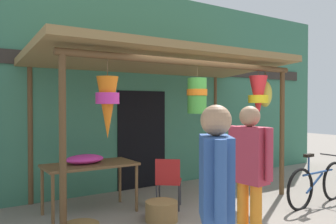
{
  "coord_description": "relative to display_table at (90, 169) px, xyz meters",
  "views": [
    {
      "loc": [
        -3.45,
        -4.06,
        1.72
      ],
      "look_at": [
        0.03,
        1.27,
        1.58
      ],
      "focal_mm": 36.73,
      "sensor_mm": 36.0,
      "label": 1
    }
  ],
  "objects": [
    {
      "name": "folding_chair",
      "position": [
        1.15,
        -0.5,
        -0.21
      ],
      "size": [
        0.56,
        0.56,
        0.84
      ],
      "color": "#AD1E1E",
      "rests_on": "ground_plane"
    },
    {
      "name": "ground_plane",
      "position": [
        1.53,
        -1.14,
        -0.71
      ],
      "size": [
        30.0,
        30.0,
        0.0
      ],
      "primitive_type": "plane",
      "color": "gray"
    },
    {
      "name": "shopper_by_bananas",
      "position": [
        -0.22,
        -3.25,
        0.31
      ],
      "size": [
        0.4,
        0.51,
        1.72
      ],
      "color": "orange",
      "rests_on": "ground_plane"
    },
    {
      "name": "display_table",
      "position": [
        0.0,
        0.0,
        0.0
      ],
      "size": [
        1.42,
        0.73,
        0.79
      ],
      "color": "brown",
      "rests_on": "ground_plane"
    },
    {
      "name": "wicker_basket_spare",
      "position": [
        0.75,
        -0.93,
        -0.56
      ],
      "size": [
        0.48,
        0.48,
        0.29
      ],
      "primitive_type": "cylinder",
      "color": "olive",
      "rests_on": "ground_plane"
    },
    {
      "name": "flower_heap_on_table",
      "position": [
        -0.06,
        0.03,
        0.15
      ],
      "size": [
        0.6,
        0.42,
        0.14
      ],
      "color": "#D13399",
      "rests_on": "display_table"
    },
    {
      "name": "parked_bicycle",
      "position": [
        3.47,
        -1.67,
        -0.36
      ],
      "size": [
        1.75,
        0.44,
        0.92
      ],
      "color": "black",
      "rests_on": "ground_plane"
    },
    {
      "name": "shop_facade",
      "position": [
        1.53,
        1.16,
        1.32
      ],
      "size": [
        11.05,
        0.29,
        4.06
      ],
      "color": "#387056",
      "rests_on": "ground_plane"
    },
    {
      "name": "market_stall_canopy",
      "position": [
        1.44,
        -0.08,
        1.62
      ],
      "size": [
        4.67,
        2.45,
        2.65
      ],
      "color": "brown",
      "rests_on": "ground_plane"
    },
    {
      "name": "customer_foreground",
      "position": [
        0.95,
        -2.48,
        0.3
      ],
      "size": [
        0.26,
        0.59,
        1.71
      ],
      "color": "orange",
      "rests_on": "ground_plane"
    }
  ]
}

